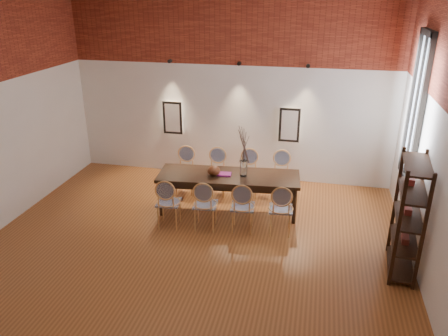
% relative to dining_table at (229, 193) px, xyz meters
% --- Properties ---
extents(floor, '(7.00, 7.00, 0.02)m').
position_rel_dining_table_xyz_m(floor, '(-0.33, -1.79, -0.39)').
color(floor, '#965528').
rests_on(floor, ground).
extents(wall_back, '(7.00, 0.10, 4.00)m').
position_rel_dining_table_xyz_m(wall_back, '(-0.33, 1.76, 1.62)').
color(wall_back, silver).
rests_on(wall_back, ground).
extents(wall_front, '(7.00, 0.10, 4.00)m').
position_rel_dining_table_xyz_m(wall_front, '(-0.33, -5.34, 1.62)').
color(wall_front, silver).
rests_on(wall_front, ground).
extents(brick_band_back, '(7.00, 0.02, 1.50)m').
position_rel_dining_table_xyz_m(brick_band_back, '(-0.33, 1.69, 2.88)').
color(brick_band_back, maroon).
rests_on(brick_band_back, ground).
extents(niche_left, '(0.36, 0.06, 0.66)m').
position_rel_dining_table_xyz_m(niche_left, '(-1.63, 1.66, 0.93)').
color(niche_left, '#FFEAC6').
rests_on(niche_left, wall_back).
extents(niche_right, '(0.36, 0.06, 0.66)m').
position_rel_dining_table_xyz_m(niche_right, '(0.97, 1.66, 0.93)').
color(niche_right, '#FFEAC6').
rests_on(niche_right, wall_back).
extents(spot_fixture_left, '(0.08, 0.10, 0.08)m').
position_rel_dining_table_xyz_m(spot_fixture_left, '(-1.63, 1.63, 2.17)').
color(spot_fixture_left, black).
rests_on(spot_fixture_left, wall_back).
extents(spot_fixture_mid, '(0.08, 0.10, 0.08)m').
position_rel_dining_table_xyz_m(spot_fixture_mid, '(-0.13, 1.63, 2.17)').
color(spot_fixture_mid, black).
rests_on(spot_fixture_mid, wall_back).
extents(spot_fixture_right, '(0.08, 0.10, 0.08)m').
position_rel_dining_table_xyz_m(spot_fixture_right, '(1.27, 1.63, 2.17)').
color(spot_fixture_right, black).
rests_on(spot_fixture_right, wall_back).
extents(window_glass, '(0.02, 0.78, 2.38)m').
position_rel_dining_table_xyz_m(window_glass, '(3.13, 0.21, 1.77)').
color(window_glass, silver).
rests_on(window_glass, wall_right).
extents(window_frame, '(0.08, 0.90, 2.50)m').
position_rel_dining_table_xyz_m(window_frame, '(3.11, 0.21, 1.77)').
color(window_frame, black).
rests_on(window_frame, wall_right).
extents(window_mullion, '(0.06, 0.06, 2.40)m').
position_rel_dining_table_xyz_m(window_mullion, '(3.11, 0.21, 1.77)').
color(window_mullion, black).
rests_on(window_mullion, wall_right).
extents(dining_table, '(2.71, 1.09, 0.75)m').
position_rel_dining_table_xyz_m(dining_table, '(0.00, 0.00, 0.00)').
color(dining_table, black).
rests_on(dining_table, floor).
extents(chair_near_a, '(0.48, 0.48, 0.94)m').
position_rel_dining_table_xyz_m(chair_near_a, '(-0.92, -0.79, 0.09)').
color(chair_near_a, tan).
rests_on(chair_near_a, floor).
extents(chair_near_b, '(0.48, 0.48, 0.94)m').
position_rel_dining_table_xyz_m(chair_near_b, '(-0.26, -0.73, 0.09)').
color(chair_near_b, tan).
rests_on(chair_near_b, floor).
extents(chair_near_c, '(0.48, 0.48, 0.94)m').
position_rel_dining_table_xyz_m(chair_near_c, '(0.39, -0.67, 0.09)').
color(chair_near_c, tan).
rests_on(chair_near_c, floor).
extents(chair_near_d, '(0.48, 0.48, 0.94)m').
position_rel_dining_table_xyz_m(chair_near_d, '(1.05, -0.61, 0.09)').
color(chair_near_d, tan).
rests_on(chair_near_d, floor).
extents(chair_far_a, '(0.48, 0.48, 0.94)m').
position_rel_dining_table_xyz_m(chair_far_a, '(-1.05, 0.61, 0.09)').
color(chair_far_a, tan).
rests_on(chair_far_a, floor).
extents(chair_far_b, '(0.48, 0.48, 0.94)m').
position_rel_dining_table_xyz_m(chair_far_b, '(-0.39, 0.67, 0.09)').
color(chair_far_b, tan).
rests_on(chair_far_b, floor).
extents(chair_far_c, '(0.48, 0.48, 0.94)m').
position_rel_dining_table_xyz_m(chair_far_c, '(0.26, 0.73, 0.09)').
color(chair_far_c, tan).
rests_on(chair_far_c, floor).
extents(chair_far_d, '(0.48, 0.48, 0.94)m').
position_rel_dining_table_xyz_m(chair_far_d, '(0.92, 0.79, 0.09)').
color(chair_far_d, tan).
rests_on(chair_far_d, floor).
extents(vase, '(0.14, 0.14, 0.30)m').
position_rel_dining_table_xyz_m(vase, '(0.28, 0.03, 0.53)').
color(vase, silver).
rests_on(vase, dining_table).
extents(dried_branches, '(0.50, 0.50, 0.70)m').
position_rel_dining_table_xyz_m(dried_branches, '(0.28, 0.03, 0.98)').
color(dried_branches, '#4A362F').
rests_on(dried_branches, vase).
extents(bowl, '(0.24, 0.24, 0.18)m').
position_rel_dining_table_xyz_m(bowl, '(-0.26, -0.07, 0.46)').
color(bowl, '#582913').
rests_on(bowl, dining_table).
extents(book, '(0.28, 0.20, 0.03)m').
position_rel_dining_table_xyz_m(book, '(-0.08, -0.02, 0.39)').
color(book, '#941B81').
rests_on(book, dining_table).
extents(shelving_rack, '(0.48, 1.03, 1.80)m').
position_rel_dining_table_xyz_m(shelving_rack, '(2.95, -1.28, 0.53)').
color(shelving_rack, black).
rests_on(shelving_rack, floor).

